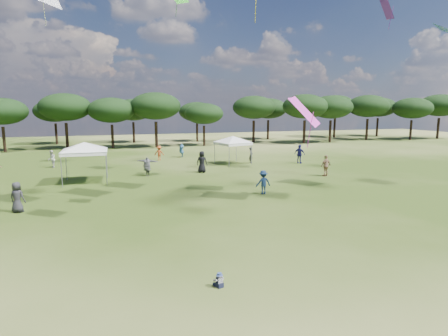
# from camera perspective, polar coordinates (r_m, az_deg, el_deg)

# --- Properties ---
(ground) EXTENTS (140.00, 140.00, 0.00)m
(ground) POSITION_cam_1_polar(r_m,az_deg,el_deg) (10.51, 5.75, -22.63)
(ground) COLOR #374D17
(ground) RESTS_ON ground
(tree_line) EXTENTS (108.78, 17.63, 7.77)m
(tree_line) POSITION_cam_1_polar(r_m,az_deg,el_deg) (55.89, -11.72, 8.95)
(tree_line) COLOR black
(tree_line) RESTS_ON ground
(tent_left) EXTENTS (6.39, 6.39, 3.30)m
(tent_left) POSITION_cam_1_polar(r_m,az_deg,el_deg) (29.39, -20.53, 3.46)
(tent_left) COLOR gray
(tent_left) RESTS_ON ground
(tent_right) EXTENTS (5.47, 5.47, 3.07)m
(tent_right) POSITION_cam_1_polar(r_m,az_deg,el_deg) (36.58, 1.37, 4.71)
(tent_right) COLOR gray
(tent_right) RESTS_ON ground
(toddler) EXTENTS (0.35, 0.38, 0.47)m
(toddler) POSITION_cam_1_polar(r_m,az_deg,el_deg) (12.16, -0.74, -16.79)
(toddler) COLOR black
(toddler) RESTS_ON ground
(festival_crowd) EXTENTS (30.40, 20.73, 1.87)m
(festival_crowd) POSITION_cam_1_polar(r_m,az_deg,el_deg) (32.01, -12.80, 0.59)
(festival_crowd) COLOR #29282C
(festival_crowd) RESTS_ON ground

